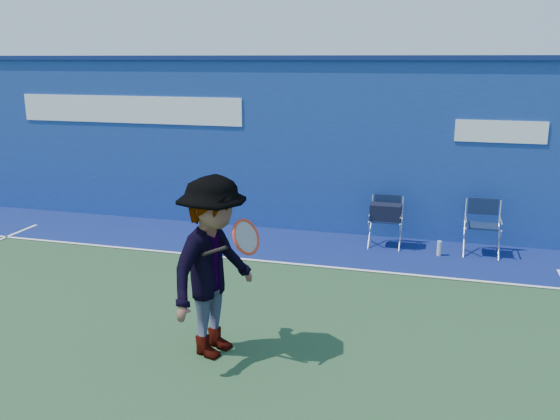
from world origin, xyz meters
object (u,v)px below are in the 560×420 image
(directors_chair_right, at_px, (481,238))
(water_bottle, at_px, (439,249))
(directors_chair_left, at_px, (385,226))
(tennis_player, at_px, (214,267))

(directors_chair_right, relative_size, water_bottle, 3.57)
(directors_chair_left, xyz_separation_m, tennis_player, (-1.35, -4.16, 0.61))
(directors_chair_right, xyz_separation_m, water_bottle, (-0.64, -0.25, -0.15))
(directors_chair_left, distance_m, directors_chair_right, 1.51)
(water_bottle, distance_m, tennis_player, 4.57)
(directors_chair_left, distance_m, water_bottle, 0.94)
(directors_chair_left, bearing_deg, directors_chair_right, -0.51)
(directors_chair_right, height_order, tennis_player, tennis_player)
(water_bottle, relative_size, tennis_player, 0.13)
(tennis_player, bearing_deg, water_bottle, 60.19)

